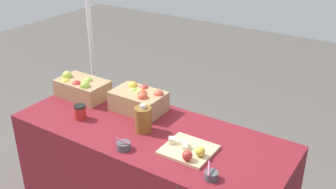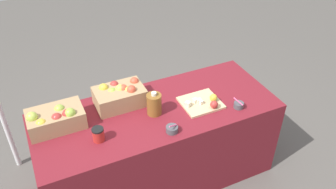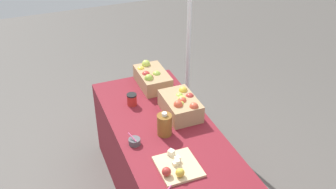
{
  "view_description": "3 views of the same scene",
  "coord_description": "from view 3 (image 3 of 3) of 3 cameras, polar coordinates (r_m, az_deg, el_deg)",
  "views": [
    {
      "loc": [
        1.36,
        -1.86,
        2.11
      ],
      "look_at": [
        0.13,
        0.03,
        1.02
      ],
      "focal_mm": 42.73,
      "sensor_mm": 36.0,
      "label": 1
    },
    {
      "loc": [
        -0.82,
        -1.96,
        2.44
      ],
      "look_at": [
        0.09,
        -0.01,
        0.86
      ],
      "focal_mm": 37.65,
      "sensor_mm": 36.0,
      "label": 2
    },
    {
      "loc": [
        2.14,
        -0.87,
        2.58
      ],
      "look_at": [
        -0.12,
        0.04,
        1.02
      ],
      "focal_mm": 41.75,
      "sensor_mm": 36.0,
      "label": 3
    }
  ],
  "objects": [
    {
      "name": "table",
      "position": [
        3.19,
        0.18,
        -11.17
      ],
      "size": [
        1.9,
        0.76,
        0.74
      ],
      "primitive_type": "cube",
      "color": "maroon",
      "rests_on": "ground_plane"
    },
    {
      "name": "apple_crate_left",
      "position": [
        3.51,
        -2.38,
        2.44
      ],
      "size": [
        0.4,
        0.24,
        0.18
      ],
      "color": "tan",
      "rests_on": "table"
    },
    {
      "name": "apple_crate_middle",
      "position": [
        3.13,
        1.88,
        -1.54
      ],
      "size": [
        0.38,
        0.25,
        0.19
      ],
      "color": "tan",
      "rests_on": "table"
    },
    {
      "name": "cutting_board_front",
      "position": [
        2.66,
        1.3,
        -10.53
      ],
      "size": [
        0.3,
        0.28,
        0.08
      ],
      "color": "#D1B284",
      "rests_on": "table"
    },
    {
      "name": "sample_bowl_near",
      "position": [
        2.87,
        -4.94,
        -6.8
      ],
      "size": [
        0.09,
        0.09,
        0.09
      ],
      "color": "#4C4C51",
      "rests_on": "table"
    },
    {
      "name": "cider_jug",
      "position": [
        2.91,
        -0.51,
        -4.41
      ],
      "size": [
        0.11,
        0.11,
        0.19
      ],
      "color": "brown",
      "rests_on": "table"
    },
    {
      "name": "coffee_cup",
      "position": [
        3.27,
        -5.3,
        -0.74
      ],
      "size": [
        0.08,
        0.08,
        0.1
      ],
      "color": "red",
      "rests_on": "table"
    },
    {
      "name": "tent_pole",
      "position": [
        3.93,
        3.06,
        8.75
      ],
      "size": [
        0.04,
        0.04,
        1.99
      ],
      "primitive_type": "cylinder",
      "color": "white",
      "rests_on": "ground_plane"
    }
  ]
}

